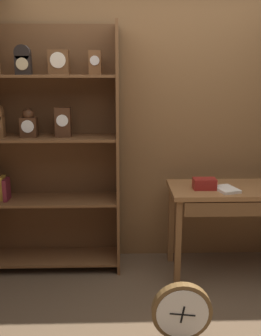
{
  "coord_description": "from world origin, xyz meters",
  "views": [
    {
      "loc": [
        -0.3,
        -2.33,
        1.8
      ],
      "look_at": [
        -0.22,
        0.84,
        1.02
      ],
      "focal_mm": 41.73,
      "sensor_mm": 36.0,
      "label": 1
    }
  ],
  "objects_px": {
    "round_clock_large": "(182,313)",
    "open_repair_manual": "(226,189)",
    "bookshelf": "(42,148)",
    "workbench": "(236,200)",
    "toolbox_small": "(205,184)"
  },
  "relations": [
    {
      "from": "round_clock_large",
      "to": "bookshelf",
      "type": "bearing_deg",
      "value": 133.35
    },
    {
      "from": "toolbox_small",
      "to": "open_repair_manual",
      "type": "distance_m",
      "value": 0.19
    },
    {
      "from": "bookshelf",
      "to": "toolbox_small",
      "type": "bearing_deg",
      "value": -9.36
    },
    {
      "from": "workbench",
      "to": "round_clock_large",
      "type": "relative_size",
      "value": 2.61
    },
    {
      "from": "bookshelf",
      "to": "toolbox_small",
      "type": "xyz_separation_m",
      "value": [
        1.43,
        -0.23,
        -0.28
      ]
    },
    {
      "from": "toolbox_small",
      "to": "workbench",
      "type": "bearing_deg",
      "value": 3.61
    },
    {
      "from": "bookshelf",
      "to": "toolbox_small",
      "type": "distance_m",
      "value": 1.47
    },
    {
      "from": "toolbox_small",
      "to": "open_repair_manual",
      "type": "height_order",
      "value": "toolbox_small"
    },
    {
      "from": "bookshelf",
      "to": "workbench",
      "type": "height_order",
      "value": "bookshelf"
    },
    {
      "from": "bookshelf",
      "to": "workbench",
      "type": "bearing_deg",
      "value": -7.2
    },
    {
      "from": "open_repair_manual",
      "to": "round_clock_large",
      "type": "distance_m",
      "value": 1.17
    },
    {
      "from": "round_clock_large",
      "to": "open_repair_manual",
      "type": "bearing_deg",
      "value": 60.15
    },
    {
      "from": "workbench",
      "to": "open_repair_manual",
      "type": "height_order",
      "value": "open_repair_manual"
    },
    {
      "from": "open_repair_manual",
      "to": "workbench",
      "type": "bearing_deg",
      "value": 16.93
    },
    {
      "from": "bookshelf",
      "to": "workbench",
      "type": "distance_m",
      "value": 1.78
    }
  ]
}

